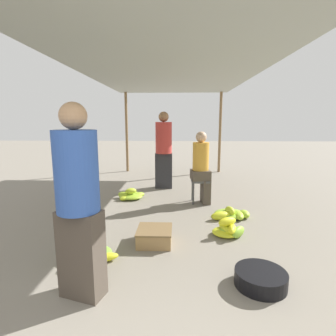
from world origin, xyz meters
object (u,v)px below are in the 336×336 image
object	(u,v)px
vendor_foreground	(78,201)
banana_pile_right_0	(231,214)
banana_pile_left_1	(131,196)
shopper_walking_mid	(164,149)
vendor_seated	(202,166)
basin_black	(261,278)
stool	(200,184)
banana_pile_right_1	(228,230)
banana_pile_left_0	(91,251)
crate_near	(155,236)

from	to	relation	value
vendor_foreground	banana_pile_right_0	world-z (taller)	vendor_foreground
vendor_foreground	banana_pile_right_0	bearing A→B (deg)	49.19
banana_pile_left_1	shopper_walking_mid	world-z (taller)	shopper_walking_mid
vendor_foreground	vendor_seated	bearing A→B (deg)	65.01
vendor_seated	basin_black	size ratio (longest dim) A/B	2.80
stool	banana_pile_right_1	xyz separation A→B (m)	(0.26, -1.48, -0.28)
basin_black	shopper_walking_mid	size ratio (longest dim) A/B	0.28
vendor_foreground	shopper_walking_mid	bearing A→B (deg)	82.50
vendor_foreground	banana_pile_left_0	world-z (taller)	vendor_foreground
banana_pile_right_1	crate_near	world-z (taller)	banana_pile_right_1
banana_pile_left_0	banana_pile_right_1	world-z (taller)	same
stool	banana_pile_left_1	xyz separation A→B (m)	(-1.38, 0.22, -0.30)
basin_black	shopper_walking_mid	distance (m)	3.96
vendor_foreground	stool	bearing A→B (deg)	65.39
stool	banana_pile_left_1	distance (m)	1.42
stool	basin_black	xyz separation A→B (m)	(0.36, -2.57, -0.29)
banana_pile_left_1	shopper_walking_mid	xyz separation A→B (m)	(0.62, 0.91, 0.85)
vendor_foreground	banana_pile_right_1	xyz separation A→B (m)	(1.53, 1.28, -0.79)
basin_black	shopper_walking_mid	world-z (taller)	shopper_walking_mid
vendor_foreground	stool	world-z (taller)	vendor_foreground
banana_pile_left_1	banana_pile_left_0	bearing A→B (deg)	-90.53
crate_near	banana_pile_right_1	bearing A→B (deg)	14.46
stool	banana_pile_right_0	world-z (taller)	stool
crate_near	basin_black	bearing A→B (deg)	-38.02
banana_pile_left_0	vendor_foreground	bearing A→B (deg)	-77.70
vendor_foreground	banana_pile_left_1	distance (m)	3.09
stool	basin_black	distance (m)	2.61
banana_pile_right_1	shopper_walking_mid	world-z (taller)	shopper_walking_mid
crate_near	shopper_walking_mid	bearing A→B (deg)	90.68
banana_pile_left_1	shopper_walking_mid	bearing A→B (deg)	55.70
stool	banana_pile_right_1	world-z (taller)	stool
stool	banana_pile_right_0	bearing A→B (deg)	-60.49
banana_pile_right_0	banana_pile_right_1	world-z (taller)	banana_pile_right_1
basin_black	crate_near	size ratio (longest dim) A/B	1.10
vendor_seated	banana_pile_right_0	world-z (taller)	vendor_seated
banana_pile_left_1	vendor_seated	bearing A→B (deg)	-8.94
basin_black	crate_near	xyz separation A→B (m)	(-1.07, 0.84, 0.02)
vendor_foreground	vendor_seated	size ratio (longest dim) A/B	1.24
basin_black	banana_pile_right_1	distance (m)	1.10
vendor_foreground	banana_pile_right_1	bearing A→B (deg)	39.97
banana_pile_right_0	shopper_walking_mid	xyz separation A→B (m)	(-1.19, 1.91, 0.85)
banana_pile_left_0	banana_pile_left_1	xyz separation A→B (m)	(0.02, 2.36, -0.03)
basin_black	shopper_walking_mid	xyz separation A→B (m)	(-1.11, 3.70, 0.84)
banana_pile_right_0	shopper_walking_mid	bearing A→B (deg)	121.97
crate_near	shopper_walking_mid	xyz separation A→B (m)	(-0.03, 2.86, 0.81)
stool	vendor_seated	xyz separation A→B (m)	(0.02, -0.00, 0.35)
banana_pile_left_1	basin_black	bearing A→B (deg)	-58.15
vendor_seated	banana_pile_right_0	bearing A→B (deg)	-61.56
crate_near	vendor_foreground	bearing A→B (deg)	-118.00
vendor_foreground	shopper_walking_mid	world-z (taller)	shopper_walking_mid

